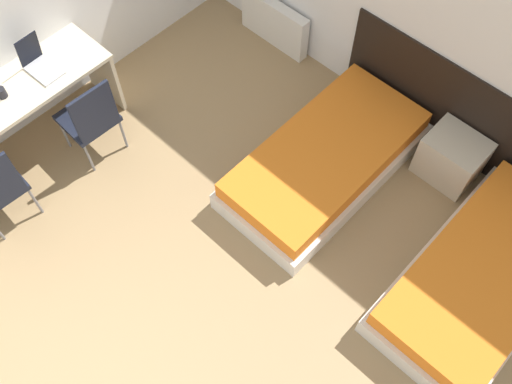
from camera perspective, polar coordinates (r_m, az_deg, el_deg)
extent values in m
cube|color=black|center=(5.40, 21.07, 6.26)|extent=(2.73, 0.03, 0.96)
cube|color=silver|center=(5.28, 6.86, 2.62)|extent=(0.99, 1.98, 0.20)
cube|color=orange|center=(5.12, 7.09, 3.82)|extent=(0.91, 1.90, 0.18)
cube|color=silver|center=(5.06, 21.39, -8.26)|extent=(0.99, 1.98, 0.20)
cube|color=orange|center=(4.89, 22.11, -7.37)|extent=(0.91, 1.90, 0.18)
cube|color=beige|center=(5.43, 18.96, 3.27)|extent=(0.52, 0.42, 0.47)
cube|color=silver|center=(6.25, 1.85, 16.56)|extent=(0.84, 0.12, 0.50)
cube|color=beige|center=(5.32, -24.22, 8.32)|extent=(0.59, 1.97, 0.04)
cube|color=beige|center=(5.81, -15.25, 11.66)|extent=(0.53, 0.04, 0.73)
cube|color=black|center=(5.37, -16.50, 7.11)|extent=(0.46, 0.46, 0.05)
cube|color=black|center=(5.04, -15.88, 7.70)|extent=(0.04, 0.40, 0.49)
cylinder|color=slate|center=(5.62, -18.61, 5.60)|extent=(0.02, 0.02, 0.41)
cylinder|color=slate|center=(5.70, -15.50, 7.88)|extent=(0.02, 0.02, 0.41)
cylinder|color=slate|center=(5.39, -16.35, 3.32)|extent=(0.02, 0.02, 0.41)
cylinder|color=slate|center=(5.47, -13.15, 5.72)|extent=(0.02, 0.02, 0.41)
cylinder|color=slate|center=(5.53, -23.27, 1.73)|extent=(0.02, 0.02, 0.41)
cylinder|color=slate|center=(5.29, -21.22, -0.80)|extent=(0.02, 0.02, 0.41)
cube|color=silver|center=(5.37, -20.41, 11.32)|extent=(0.33, 0.23, 0.02)
cube|color=black|center=(5.35, -21.79, 13.09)|extent=(0.08, 0.22, 0.32)
cylinder|color=black|center=(5.29, -24.11, 9.05)|extent=(0.08, 0.08, 0.09)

